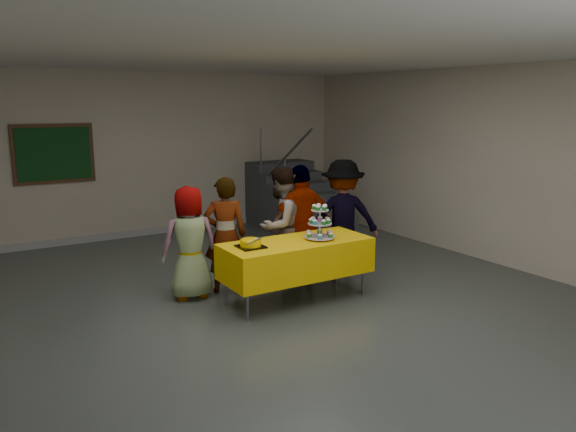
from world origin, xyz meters
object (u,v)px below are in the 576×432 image
(staircase, at_px, (294,203))
(schoolchild_e, at_px, (342,218))
(schoolchild_b, at_px, (225,235))
(schoolchild_d, at_px, (302,225))
(cupcake_stand, at_px, (320,224))
(bear_cake, at_px, (251,242))
(schoolchild_c, at_px, (281,226))
(schoolchild_a, at_px, (190,243))
(bake_table, at_px, (296,258))
(noticeboard, at_px, (54,154))

(staircase, bearing_deg, schoolchild_e, -109.47)
(schoolchild_b, xyz_separation_m, schoolchild_e, (1.78, -0.14, 0.07))
(schoolchild_d, bearing_deg, cupcake_stand, 79.82)
(cupcake_stand, relative_size, schoolchild_d, 0.27)
(bear_cake, relative_size, schoolchild_b, 0.23)
(schoolchild_c, distance_m, schoolchild_d, 0.29)
(schoolchild_a, distance_m, schoolchild_d, 1.56)
(bake_table, xyz_separation_m, cupcake_stand, (0.30, -0.07, 0.40))
(schoolchild_b, xyz_separation_m, schoolchild_c, (0.82, -0.04, 0.04))
(schoolchild_b, relative_size, schoolchild_d, 0.93)
(schoolchild_d, height_order, noticeboard, noticeboard)
(bake_table, height_order, schoolchild_c, schoolchild_c)
(schoolchild_e, height_order, noticeboard, noticeboard)
(bear_cake, distance_m, schoolchild_a, 0.90)
(bake_table, distance_m, staircase, 4.21)
(bear_cake, height_order, noticeboard, noticeboard)
(schoolchild_c, bearing_deg, schoolchild_b, -24.15)
(schoolchild_c, xyz_separation_m, noticeboard, (-2.24, 3.70, 0.80))
(bear_cake, distance_m, schoolchild_b, 0.74)
(bake_table, bearing_deg, schoolchild_c, 74.25)
(bear_cake, relative_size, staircase, 0.15)
(bake_table, relative_size, staircase, 0.78)
(bear_cake, bearing_deg, bake_table, -1.75)
(schoolchild_d, bearing_deg, schoolchild_a, -5.26)
(schoolchild_c, relative_size, schoolchild_e, 0.97)
(cupcake_stand, height_order, bear_cake, cupcake_stand)
(bake_table, relative_size, bear_cake, 5.25)
(bake_table, xyz_separation_m, schoolchild_c, (0.20, 0.72, 0.25))
(bake_table, relative_size, schoolchild_c, 1.17)
(cupcake_stand, relative_size, bear_cake, 1.24)
(schoolchild_c, bearing_deg, schoolchild_e, 152.59)
(cupcake_stand, height_order, noticeboard, noticeboard)
(bear_cake, distance_m, staircase, 4.57)
(staircase, bearing_deg, noticeboard, 168.89)
(schoolchild_e, bearing_deg, bear_cake, 43.34)
(bake_table, bearing_deg, schoolchild_b, 129.17)
(schoolchild_a, bearing_deg, bake_table, 151.11)
(staircase, bearing_deg, bake_table, -121.75)
(schoolchild_a, distance_m, staircase, 4.33)
(schoolchild_e, distance_m, staircase, 3.16)
(schoolchild_b, relative_size, schoolchild_e, 0.92)
(bear_cake, xyz_separation_m, schoolchild_d, (1.08, 0.55, -0.01))
(schoolchild_a, height_order, schoolchild_b, schoolchild_b)
(bear_cake, height_order, schoolchild_a, schoolchild_a)
(bake_table, bearing_deg, staircase, 58.25)
(bear_cake, height_order, schoolchild_b, schoolchild_b)
(cupcake_stand, bearing_deg, schoolchild_c, 97.14)
(schoolchild_b, distance_m, noticeboard, 4.02)
(cupcake_stand, relative_size, schoolchild_a, 0.31)
(bake_table, xyz_separation_m, schoolchild_e, (1.17, 0.61, 0.27))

